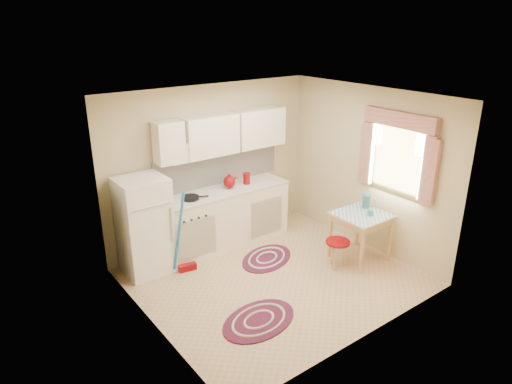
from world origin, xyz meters
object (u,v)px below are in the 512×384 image
at_px(fridge, 144,226).
at_px(stool, 337,254).
at_px(base_cabinets, 221,219).
at_px(table, 360,237).

xyz_separation_m(fridge, stool, (2.24, -1.56, -0.49)).
height_order(base_cabinets, table, base_cabinets).
distance_m(base_cabinets, table, 2.15).
height_order(fridge, base_cabinets, fridge).
bearing_deg(stool, fridge, 145.03).
xyz_separation_m(fridge, base_cabinets, (1.29, 0.05, -0.26)).
bearing_deg(base_cabinets, stool, -59.63).
distance_m(base_cabinets, stool, 1.89).
xyz_separation_m(fridge, table, (2.69, -1.58, -0.34)).
bearing_deg(stool, table, -2.35).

